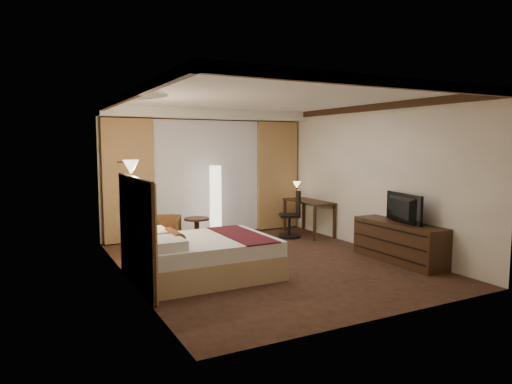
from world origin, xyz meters
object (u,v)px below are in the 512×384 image
bed (205,257)px  side_table (197,232)px  armchair (162,231)px  office_chair (289,214)px  dresser (399,242)px  desk (309,218)px  television (399,206)px  floor_lamp (216,202)px

bed → side_table: (0.62, 2.05, -0.02)m
bed → armchair: bearing=92.7°
armchair → office_chair: (2.72, -0.14, 0.16)m
bed → dresser: bearing=-12.4°
bed → desk: 3.69m
television → side_table: bearing=54.7°
side_table → armchair: bearing=-176.3°
side_table → dresser: (2.58, -2.75, 0.06)m
floor_lamp → office_chair: floor_lamp is taller
armchair → floor_lamp: (1.28, 0.45, 0.42)m
floor_lamp → desk: bearing=-15.2°
armchair → dresser: (3.29, -2.71, -0.01)m
desk → armchair: bearing=178.5°
floor_lamp → dresser: size_ratio=0.90×
television → bed: bearing=89.4°
side_table → desk: 2.54m
armchair → side_table: 0.72m
desk → dresser: size_ratio=0.74×
desk → dresser: desk is taller
armchair → side_table: armchair is taller
armchair → floor_lamp: 1.42m
dresser → television: television is taller
floor_lamp → dresser: 3.77m
office_chair → dresser: bearing=-54.4°
bed → armchair: (-0.10, 2.01, 0.06)m
television → desk: bearing=12.4°
office_chair → television: (0.54, -2.57, 0.44)m
desk → television: 2.68m
armchair → television: (3.26, -2.71, 0.60)m
side_table → dresser: bearing=-46.9°
office_chair → television: television is taller
armchair → desk: bearing=21.5°
armchair → side_table: (0.71, 0.05, -0.08)m
bed → office_chair: bearing=35.4°
bed → armchair: 2.01m
desk → bed: bearing=-148.7°
office_chair → television: bearing=-55.0°
armchair → dresser: size_ratio=0.41×
dresser → television: bearing=180.0°
armchair → desk: 3.25m
armchair → television: size_ratio=0.72×
floor_lamp → television: bearing=-57.8°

